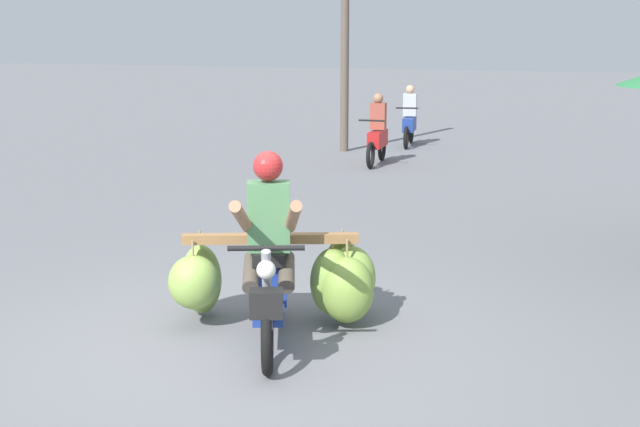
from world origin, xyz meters
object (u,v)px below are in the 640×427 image
Objects in this scene: motorbike_main_loaded at (289,275)px; motorbike_distant_ahead_right at (377,136)px; motorbike_distant_ahead_left at (409,121)px; utility_pole at (345,34)px.

motorbike_main_loaded is 1.22× the size of motorbike_distant_ahead_right.
motorbike_main_loaded is 9.63m from motorbike_distant_ahead_right.
motorbike_distant_ahead_right is at bearing 105.77° from motorbike_main_loaded.
motorbike_main_loaded reaches higher than motorbike_distant_ahead_left.
utility_pole reaches higher than motorbike_main_loaded.
motorbike_distant_ahead_left is at bearing 96.10° from motorbike_distant_ahead_right.
motorbike_main_loaded is 1.24× the size of motorbike_distant_ahead_left.
motorbike_main_loaded reaches higher than motorbike_distant_ahead_right.
motorbike_distant_ahead_left and motorbike_distant_ahead_right have the same top height.
motorbike_distant_ahead_left is 0.31× the size of utility_pole.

